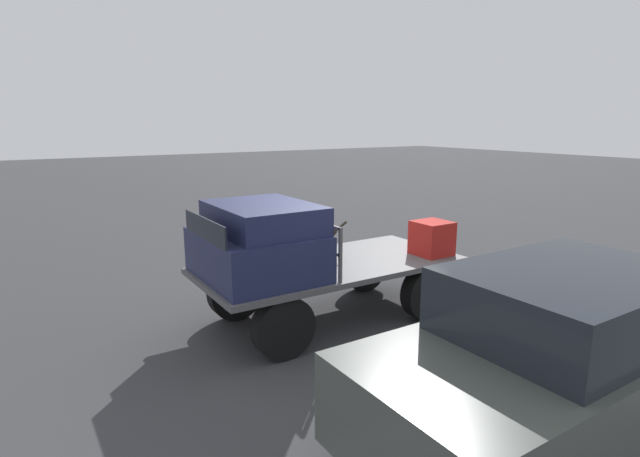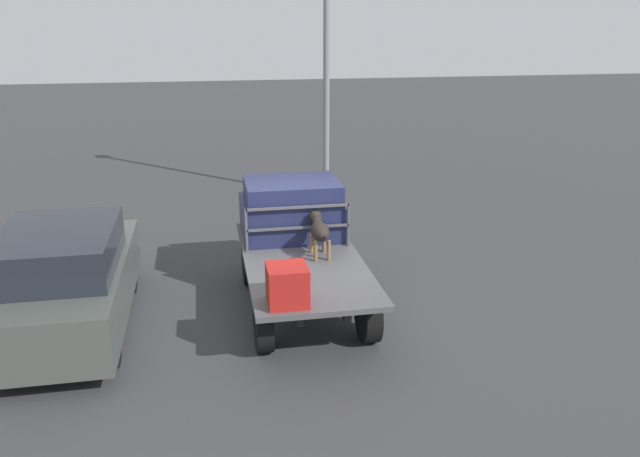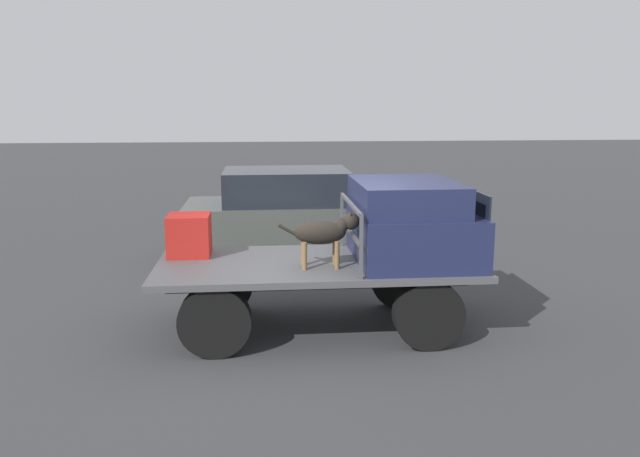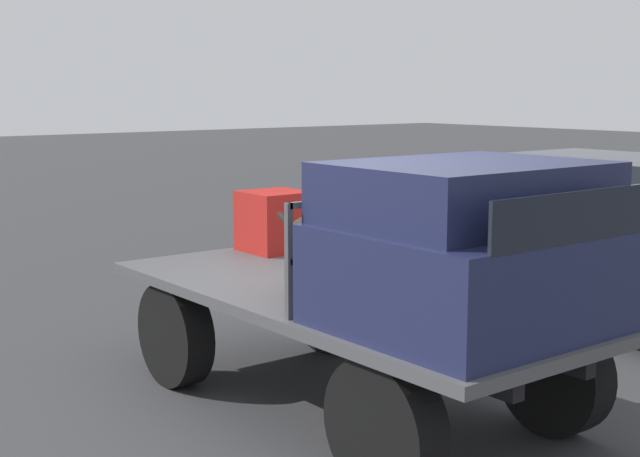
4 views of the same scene
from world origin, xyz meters
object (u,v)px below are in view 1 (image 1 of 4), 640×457
at_px(flatbed_truck, 331,279).
at_px(dog, 316,232).
at_px(cargo_crate, 432,238).
at_px(parked_sedan, 555,359).

xyz_separation_m(flatbed_truck, dog, (0.08, -0.29, 0.69)).
distance_m(dog, cargo_crate, 1.88).
relative_size(cargo_crate, parked_sedan, 0.13).
distance_m(flatbed_truck, parked_sedan, 3.63).
bearing_deg(flatbed_truck, cargo_crate, 164.00).
distance_m(dog, parked_sedan, 3.95).
relative_size(dog, parked_sedan, 0.25).
bearing_deg(flatbed_truck, dog, -74.96).
bearing_deg(parked_sedan, dog, -82.53).
distance_m(cargo_crate, parked_sedan, 3.53).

